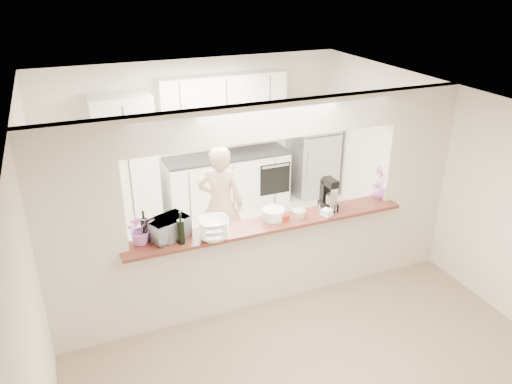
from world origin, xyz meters
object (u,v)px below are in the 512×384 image
toaster_oven (168,228)px  stand_mixer (328,194)px  refrigerator (313,149)px  person (221,205)px

toaster_oven → stand_mixer: bearing=-22.5°
refrigerator → person: size_ratio=1.00×
refrigerator → stand_mixer: refrigerator is taller
person → refrigerator: bearing=-115.6°
toaster_oven → person: size_ratio=0.25×
refrigerator → person: refrigerator is taller
toaster_oven → refrigerator: bearing=16.2°
person → toaster_oven: bearing=77.2°
refrigerator → person: (-2.26, -1.57, -0.00)m
refrigerator → person: bearing=-145.2°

